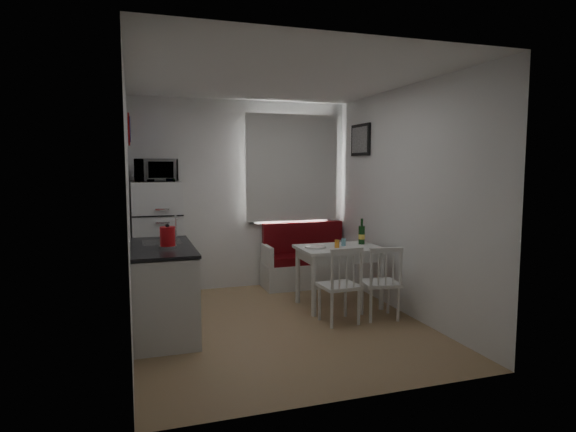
{
  "coord_description": "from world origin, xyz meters",
  "views": [
    {
      "loc": [
        -1.47,
        -4.81,
        1.71
      ],
      "look_at": [
        0.26,
        0.5,
        1.12
      ],
      "focal_mm": 30.0,
      "sensor_mm": 36.0,
      "label": 1
    }
  ],
  "objects_px": {
    "fridge": "(158,242)",
    "dining_table": "(339,253)",
    "chair_left": "(343,277)",
    "microwave": "(156,170)",
    "kettle": "(168,237)",
    "bench": "(306,265)",
    "chair_right": "(384,275)",
    "wine_bottle": "(362,231)",
    "kitchen_counter": "(163,289)"
  },
  "relations": [
    {
      "from": "fridge",
      "to": "dining_table",
      "type": "bearing_deg",
      "value": -24.65
    },
    {
      "from": "chair_left",
      "to": "microwave",
      "type": "relative_size",
      "value": 0.89
    },
    {
      "from": "kettle",
      "to": "bench",
      "type": "bearing_deg",
      "value": 37.41
    },
    {
      "from": "chair_right",
      "to": "microwave",
      "type": "distance_m",
      "value": 3.02
    },
    {
      "from": "chair_left",
      "to": "wine_bottle",
      "type": "relative_size",
      "value": 1.42
    },
    {
      "from": "kettle",
      "to": "wine_bottle",
      "type": "bearing_deg",
      "value": 13.62
    },
    {
      "from": "kitchen_counter",
      "to": "fridge",
      "type": "bearing_deg",
      "value": 89.1
    },
    {
      "from": "microwave",
      "to": "fridge",
      "type": "bearing_deg",
      "value": 90.0
    },
    {
      "from": "bench",
      "to": "chair_left",
      "type": "xyz_separation_m",
      "value": [
        -0.22,
        -1.72,
        0.23
      ]
    },
    {
      "from": "fridge",
      "to": "kitchen_counter",
      "type": "bearing_deg",
      "value": -90.9
    },
    {
      "from": "dining_table",
      "to": "microwave",
      "type": "bearing_deg",
      "value": 156.83
    },
    {
      "from": "kitchen_counter",
      "to": "fridge",
      "type": "distance_m",
      "value": 1.28
    },
    {
      "from": "wine_bottle",
      "to": "chair_left",
      "type": "bearing_deg",
      "value": -128.4
    },
    {
      "from": "kitchen_counter",
      "to": "bench",
      "type": "distance_m",
      "value": 2.47
    },
    {
      "from": "bench",
      "to": "chair_left",
      "type": "height_order",
      "value": "bench"
    },
    {
      "from": "chair_right",
      "to": "fridge",
      "type": "xyz_separation_m",
      "value": [
        -2.32,
        1.61,
        0.24
      ]
    },
    {
      "from": "kitchen_counter",
      "to": "wine_bottle",
      "type": "relative_size",
      "value": 4.12
    },
    {
      "from": "bench",
      "to": "dining_table",
      "type": "bearing_deg",
      "value": -88.42
    },
    {
      "from": "kitchen_counter",
      "to": "dining_table",
      "type": "height_order",
      "value": "kitchen_counter"
    },
    {
      "from": "chair_left",
      "to": "microwave",
      "type": "xyz_separation_m",
      "value": [
        -1.82,
        1.56,
        1.13
      ]
    },
    {
      "from": "chair_left",
      "to": "chair_right",
      "type": "distance_m",
      "value": 0.5
    },
    {
      "from": "wine_bottle",
      "to": "fridge",
      "type": "bearing_deg",
      "value": 160.64
    },
    {
      "from": "kitchen_counter",
      "to": "wine_bottle",
      "type": "height_order",
      "value": "kitchen_counter"
    },
    {
      "from": "wine_bottle",
      "to": "kettle",
      "type": "bearing_deg",
      "value": -166.38
    },
    {
      "from": "kettle",
      "to": "wine_bottle",
      "type": "distance_m",
      "value": 2.46
    },
    {
      "from": "fridge",
      "to": "microwave",
      "type": "height_order",
      "value": "microwave"
    },
    {
      "from": "wine_bottle",
      "to": "microwave",
      "type": "bearing_deg",
      "value": 161.71
    },
    {
      "from": "microwave",
      "to": "kettle",
      "type": "height_order",
      "value": "microwave"
    },
    {
      "from": "chair_left",
      "to": "wine_bottle",
      "type": "xyz_separation_m",
      "value": [
        0.6,
        0.76,
        0.37
      ]
    },
    {
      "from": "chair_left",
      "to": "chair_right",
      "type": "height_order",
      "value": "chair_left"
    },
    {
      "from": "microwave",
      "to": "wine_bottle",
      "type": "xyz_separation_m",
      "value": [
        2.42,
        -0.8,
        -0.76
      ]
    },
    {
      "from": "chair_right",
      "to": "fridge",
      "type": "height_order",
      "value": "fridge"
    },
    {
      "from": "chair_left",
      "to": "kettle",
      "type": "bearing_deg",
      "value": 170.91
    },
    {
      "from": "bench",
      "to": "dining_table",
      "type": "relative_size",
      "value": 1.28
    },
    {
      "from": "kettle",
      "to": "kitchen_counter",
      "type": "bearing_deg",
      "value": 105.0
    },
    {
      "from": "bench",
      "to": "microwave",
      "type": "height_order",
      "value": "microwave"
    },
    {
      "from": "kitchen_counter",
      "to": "chair_right",
      "type": "distance_m",
      "value": 2.37
    },
    {
      "from": "bench",
      "to": "fridge",
      "type": "distance_m",
      "value": 2.09
    },
    {
      "from": "chair_right",
      "to": "wine_bottle",
      "type": "distance_m",
      "value": 0.85
    },
    {
      "from": "chair_left",
      "to": "kettle",
      "type": "distance_m",
      "value": 1.87
    },
    {
      "from": "microwave",
      "to": "bench",
      "type": "bearing_deg",
      "value": 4.45
    },
    {
      "from": "chair_right",
      "to": "microwave",
      "type": "relative_size",
      "value": 0.87
    },
    {
      "from": "chair_right",
      "to": "kettle",
      "type": "xyz_separation_m",
      "value": [
        -2.29,
        0.18,
        0.5
      ]
    },
    {
      "from": "bench",
      "to": "microwave",
      "type": "xyz_separation_m",
      "value": [
        -2.04,
        -0.16,
        1.35
      ]
    },
    {
      "from": "fridge",
      "to": "bench",
      "type": "bearing_deg",
      "value": 3.06
    },
    {
      "from": "fridge",
      "to": "wine_bottle",
      "type": "relative_size",
      "value": 4.71
    },
    {
      "from": "fridge",
      "to": "wine_bottle",
      "type": "height_order",
      "value": "fridge"
    },
    {
      "from": "bench",
      "to": "fridge",
      "type": "relative_size",
      "value": 0.83
    },
    {
      "from": "wine_bottle",
      "to": "dining_table",
      "type": "bearing_deg",
      "value": -164.05
    },
    {
      "from": "bench",
      "to": "wine_bottle",
      "type": "bearing_deg",
      "value": -68.43
    }
  ]
}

